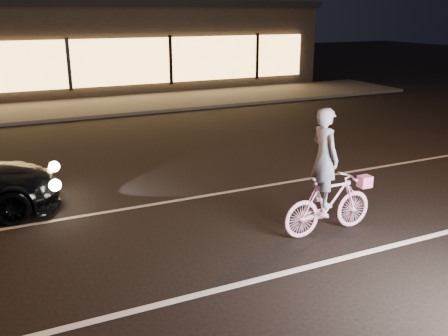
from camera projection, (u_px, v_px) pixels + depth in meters
ground at (216, 239)px, 8.54m from camera, size 90.00×90.00×0.00m
lane_stripe_near at (258, 280)px, 7.25m from camera, size 60.00×0.12×0.01m
lane_stripe_far at (176, 201)px, 10.26m from camera, size 60.00×0.10×0.01m
sidewalk at (80, 108)px, 19.72m from camera, size 30.00×4.00×0.12m
storefront at (54, 45)px, 24.23m from camera, size 25.40×8.42×4.20m
cyclist at (328, 190)px, 8.55m from camera, size 1.78×0.61×2.24m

